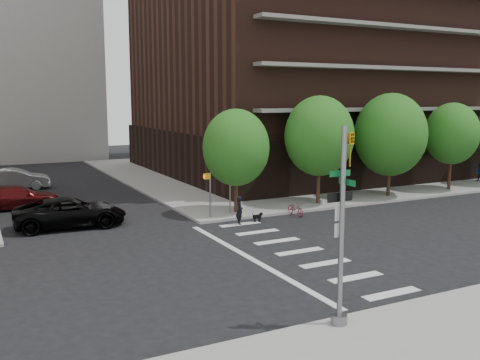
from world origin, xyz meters
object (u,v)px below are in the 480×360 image
Objects in this scene: parked_car_black at (70,212)px; scooter at (295,209)px; parked_car_maroon at (19,197)px; parked_car_silver at (16,179)px; pedestrian_far at (480,172)px; traffic_signal at (342,242)px; dog_walker at (239,210)px.

parked_car_black is 12.85m from scooter.
parked_car_silver is (0.48, 7.96, 0.07)m from parked_car_maroon.
parked_car_maroon is at bearing -177.87° from parked_car_silver.
parked_car_silver is 3.04× the size of pedestrian_far.
traffic_signal is 1.22× the size of parked_car_silver.
dog_walker is (10.55, -10.13, 0.06)m from parked_car_maroon.
scooter is 20.39m from pedestrian_far.
traffic_signal reaches higher than scooter.
parked_car_black is 14.59m from parked_car_silver.
parked_car_maroon is 3.15× the size of pedestrian_far.
dog_walker is (10.06, -18.08, -0.01)m from parked_car_silver.
traffic_signal is at bearing -162.53° from parked_car_silver.
parked_car_silver is 3.07× the size of dog_walker.
parked_car_maroon is 35.21m from pedestrian_far.
scooter is (12.47, -3.08, -0.39)m from parked_car_black.
parked_car_silver is at bearing -113.00° from pedestrian_far.
scooter is (14.07, -17.58, -0.38)m from parked_car_silver.
parked_car_maroon is 7.97m from parked_car_silver.
parked_car_black is 3.61× the size of scooter.
parked_car_black is at bearing -159.20° from parked_car_maroon.
traffic_signal is 32.32m from parked_car_silver.
parked_car_silver reaches higher than dog_walker.
traffic_signal is 3.74× the size of dog_walker.
parked_car_maroon is at bearing 146.56° from scooter.
parked_car_maroon is 17.45m from scooter.
scooter is 1.02× the size of dog_walker.
scooter is (7.44, 13.99, -2.27)m from traffic_signal.
pedestrian_far is (34.65, -6.25, 0.22)m from parked_car_maroon.
parked_car_black is 3.67× the size of dog_walker.
traffic_signal is 3.69× the size of pedestrian_far.
parked_car_black is at bearing -89.90° from pedestrian_far.
parked_car_maroon is (-2.08, 6.54, -0.08)m from parked_car_black.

